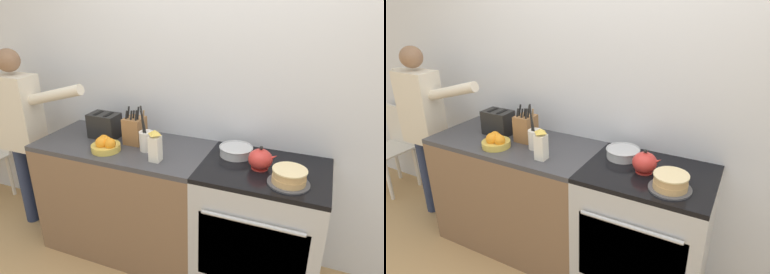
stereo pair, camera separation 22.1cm
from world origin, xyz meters
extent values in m
cube|color=silver|center=(0.00, 0.63, 1.30)|extent=(8.00, 0.04, 2.60)
cube|color=brown|center=(-0.71, 0.30, 0.43)|extent=(1.26, 0.61, 0.86)
cube|color=#3D3D42|center=(-0.71, 0.30, 0.88)|extent=(1.26, 0.61, 0.03)
cube|color=#B7BABF|center=(0.32, 0.30, 0.43)|extent=(0.80, 0.61, 0.87)
cube|color=black|center=(0.32, 0.01, 0.46)|extent=(0.65, 0.01, 0.48)
cylinder|color=#B7BABF|center=(0.32, -0.02, 0.71)|extent=(0.60, 0.02, 0.02)
cube|color=black|center=(0.32, 0.30, 0.88)|extent=(0.80, 0.61, 0.03)
cylinder|color=#4C4C51|center=(0.48, 0.16, 0.90)|extent=(0.24, 0.24, 0.01)
cylinder|color=tan|center=(0.48, 0.16, 0.93)|extent=(0.19, 0.19, 0.04)
cylinder|color=tan|center=(0.48, 0.16, 0.96)|extent=(0.19, 0.19, 0.04)
cylinder|color=beige|center=(0.48, 0.16, 0.99)|extent=(0.20, 0.20, 0.01)
cylinder|color=red|center=(0.29, 0.29, 0.90)|extent=(0.11, 0.11, 0.01)
ellipsoid|color=red|center=(0.29, 0.29, 0.96)|extent=(0.15, 0.15, 0.13)
cone|color=red|center=(0.36, 0.29, 0.98)|extent=(0.07, 0.03, 0.07)
sphere|color=black|center=(0.29, 0.29, 1.04)|extent=(0.02, 0.02, 0.02)
cylinder|color=#B7BABF|center=(0.10, 0.42, 0.93)|extent=(0.21, 0.21, 0.06)
torus|color=#B7BABF|center=(0.10, 0.42, 0.96)|extent=(0.23, 0.23, 0.01)
cube|color=olive|center=(-0.64, 0.36, 0.99)|extent=(0.13, 0.14, 0.19)
cylinder|color=black|center=(-0.68, 0.32, 1.12)|extent=(0.01, 0.03, 0.06)
cylinder|color=black|center=(-0.64, 0.32, 1.12)|extent=(0.01, 0.03, 0.07)
cylinder|color=black|center=(-0.60, 0.32, 1.12)|extent=(0.01, 0.03, 0.07)
cylinder|color=black|center=(-0.68, 0.35, 1.13)|extent=(0.01, 0.04, 0.08)
cylinder|color=black|center=(-0.64, 0.35, 1.12)|extent=(0.01, 0.03, 0.06)
cylinder|color=black|center=(-0.60, 0.35, 1.13)|extent=(0.01, 0.04, 0.09)
cylinder|color=silver|center=(-0.50, 0.27, 0.97)|extent=(0.10, 0.10, 0.14)
cylinder|color=black|center=(-0.51, 0.26, 1.08)|extent=(0.05, 0.05, 0.27)
cylinder|color=black|center=(-0.50, 0.25, 1.07)|extent=(0.05, 0.02, 0.25)
cylinder|color=#A37A51|center=(-0.52, 0.27, 1.06)|extent=(0.01, 0.04, 0.24)
cylinder|color=gold|center=(-0.76, 0.16, 0.92)|extent=(0.20, 0.20, 0.05)
sphere|color=orange|center=(-0.79, 0.19, 0.96)|extent=(0.07, 0.07, 0.07)
sphere|color=orange|center=(-0.75, 0.17, 0.96)|extent=(0.07, 0.07, 0.07)
sphere|color=orange|center=(-0.77, 0.13, 0.97)|extent=(0.08, 0.08, 0.08)
sphere|color=orange|center=(-0.71, 0.14, 0.96)|extent=(0.08, 0.08, 0.08)
cube|color=black|center=(-0.91, 0.37, 0.99)|extent=(0.22, 0.15, 0.18)
cube|color=black|center=(-0.95, 0.37, 1.08)|extent=(0.03, 0.10, 0.00)
cube|color=black|center=(-0.87, 0.37, 1.08)|extent=(0.03, 0.10, 0.00)
cube|color=black|center=(-1.03, 0.37, 1.03)|extent=(0.02, 0.02, 0.01)
cube|color=white|center=(-0.37, 0.15, 0.98)|extent=(0.07, 0.07, 0.17)
pyramid|color=#E0BC4C|center=(-0.37, 0.15, 1.10)|extent=(0.07, 0.07, 0.03)
cylinder|color=#283351|center=(-1.72, 0.25, 0.37)|extent=(0.11, 0.11, 0.73)
cylinder|color=#283351|center=(-1.56, 0.25, 0.37)|extent=(0.11, 0.11, 0.73)
cube|color=beige|center=(-1.64, 0.25, 1.04)|extent=(0.34, 0.20, 0.61)
cylinder|color=beige|center=(-1.25, 0.25, 1.22)|extent=(0.52, 0.08, 0.21)
sphere|color=#846047|center=(-1.64, 0.25, 1.45)|extent=(0.18, 0.18, 0.18)
cylinder|color=silver|center=(-2.22, 0.51, 0.22)|extent=(0.04, 0.04, 0.44)
camera|label=1|loc=(0.60, -1.62, 1.90)|focal=32.00mm
camera|label=2|loc=(0.80, -1.53, 1.90)|focal=32.00mm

